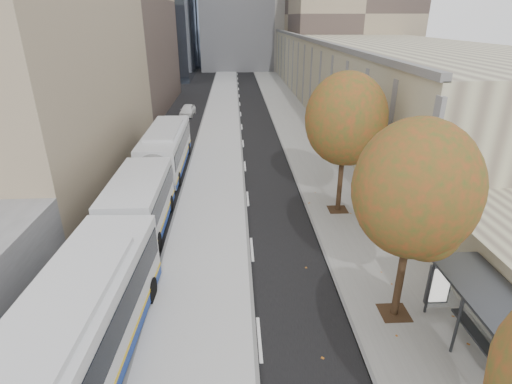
{
  "coord_description": "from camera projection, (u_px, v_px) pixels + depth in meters",
  "views": [
    {
      "loc": [
        -2.36,
        1.14,
        10.49
      ],
      "look_at": [
        -1.37,
        19.33,
        2.5
      ],
      "focal_mm": 28.0,
      "sensor_mm": 36.0,
      "label": 1
    }
  ],
  "objects": [
    {
      "name": "bus_platform",
      "position": [
        218.0,
        146.0,
        35.07
      ],
      "size": [
        4.25,
        150.0,
        0.15
      ],
      "primitive_type": "cube",
      "color": "#BDBDBD",
      "rests_on": "ground"
    },
    {
      "name": "sidewalk",
      "position": [
        308.0,
        145.0,
        35.48
      ],
      "size": [
        4.75,
        150.0,
        0.08
      ],
      "primitive_type": "cube",
      "color": "gray",
      "rests_on": "ground"
    },
    {
      "name": "building_tan",
      "position": [
        350.0,
        64.0,
        60.97
      ],
      "size": [
        18.0,
        92.0,
        8.0
      ],
      "primitive_type": "cube",
      "color": "gray",
      "rests_on": "ground"
    },
    {
      "name": "bus_shelter",
      "position": [
        491.0,
        301.0,
        12.71
      ],
      "size": [
        1.9,
        4.4,
        2.53
      ],
      "color": "#383A3F",
      "rests_on": "sidewalk"
    },
    {
      "name": "tree_c",
      "position": [
        416.0,
        189.0,
        13.24
      ],
      "size": [
        4.2,
        4.2,
        7.28
      ],
      "color": "black",
      "rests_on": "sidewalk"
    },
    {
      "name": "tree_d",
      "position": [
        346.0,
        119.0,
        21.39
      ],
      "size": [
        4.4,
        4.4,
        7.6
      ],
      "color": "black",
      "rests_on": "sidewalk"
    },
    {
      "name": "bus_far",
      "position": [
        157.0,
        167.0,
        25.77
      ],
      "size": [
        2.68,
        17.73,
        2.95
      ],
      "rotation": [
        0.0,
        0.0,
        0.0
      ],
      "color": "silver",
      "rests_on": "ground"
    },
    {
      "name": "distant_car",
      "position": [
        188.0,
        110.0,
        46.17
      ],
      "size": [
        1.77,
        3.82,
        1.27
      ],
      "primitive_type": "imported",
      "rotation": [
        0.0,
        0.0,
        -0.07
      ],
      "color": "white",
      "rests_on": "ground"
    }
  ]
}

